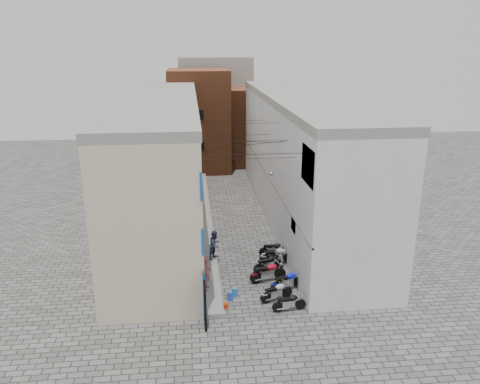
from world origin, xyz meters
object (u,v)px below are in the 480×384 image
object	(u,v)px
motorcycle_f	(277,255)
person_b	(215,245)
red_crate	(224,305)
person_a	(206,273)
motorcycle_e	(269,263)
motorcycle_d	(268,271)
water_jug_near	(230,296)
motorcycle_b	(277,291)
water_jug_far	(235,292)
motorcycle_a	(289,302)
motorcycle_g	(274,248)
motorcycle_c	(287,280)

from	to	relation	value
motorcycle_f	person_b	world-z (taller)	person_b
motorcycle_f	red_crate	world-z (taller)	motorcycle_f
person_a	person_b	xyz separation A→B (m)	(0.65, 3.59, -0.04)
motorcycle_e	motorcycle_d	bearing A→B (deg)	-31.39
motorcycle_f	red_crate	size ratio (longest dim) A/B	5.36
motorcycle_d	motorcycle_f	world-z (taller)	motorcycle_d
person_a	motorcycle_e	bearing A→B (deg)	-53.33
motorcycle_d	water_jug_near	xyz separation A→B (m)	(-2.24, -1.74, -0.38)
motorcycle_b	motorcycle_f	distance (m)	4.08
water_jug_far	motorcycle_a	bearing A→B (deg)	-33.21
motorcycle_b	motorcycle_f	bearing A→B (deg)	149.54
motorcycle_a	motorcycle_b	distance (m)	1.13
motorcycle_a	motorcycle_f	distance (m)	5.05
motorcycle_a	motorcycle_d	world-z (taller)	motorcycle_d
motorcycle_d	motorcycle_e	xyz separation A→B (m)	(0.24, 1.10, -0.05)
motorcycle_d	person_b	distance (m)	3.87
motorcycle_e	person_a	bearing A→B (deg)	-80.14
water_jug_near	water_jug_far	size ratio (longest dim) A/B	0.99
person_b	water_jug_near	distance (m)	4.53
motorcycle_b	motorcycle_d	size ratio (longest dim) A/B	0.86
water_jug_near	motorcycle_a	bearing A→B (deg)	-25.00
motorcycle_g	motorcycle_f	bearing A→B (deg)	6.23
motorcycle_c	motorcycle_d	world-z (taller)	motorcycle_d
motorcycle_a	water_jug_far	world-z (taller)	motorcycle_a
motorcycle_e	water_jug_far	size ratio (longest dim) A/B	4.21
motorcycle_d	motorcycle_g	size ratio (longest dim) A/B	1.17
water_jug_near	red_crate	world-z (taller)	water_jug_near
motorcycle_e	water_jug_far	distance (m)	3.34
motorcycle_b	motorcycle_d	world-z (taller)	motorcycle_d
motorcycle_a	water_jug_far	size ratio (longest dim) A/B	3.72
motorcycle_c	water_jug_far	bearing A→B (deg)	-104.79
water_jug_far	red_crate	world-z (taller)	water_jug_far
motorcycle_e	motorcycle_a	bearing A→B (deg)	-14.90
person_a	water_jug_far	distance (m)	1.78
motorcycle_b	person_a	world-z (taller)	person_a
red_crate	motorcycle_a	bearing A→B (deg)	-10.93
red_crate	motorcycle_e	bearing A→B (deg)	51.32
person_a	person_b	bearing A→B (deg)	-2.66
motorcycle_c	motorcycle_f	distance (m)	3.07
person_b	red_crate	distance (m)	5.21
person_a	water_jug_far	world-z (taller)	person_a
motorcycle_g	water_jug_near	distance (m)	5.72
motorcycle_a	motorcycle_e	distance (m)	4.15
water_jug_near	motorcycle_g	bearing A→B (deg)	57.19
motorcycle_a	motorcycle_c	size ratio (longest dim) A/B	0.84
water_jug_near	red_crate	size ratio (longest dim) A/B	1.18
motorcycle_g	person_a	distance (m)	5.86
person_a	water_jug_far	bearing A→B (deg)	-100.97
motorcycle_e	person_a	world-z (taller)	person_a
motorcycle_b	red_crate	world-z (taller)	motorcycle_b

